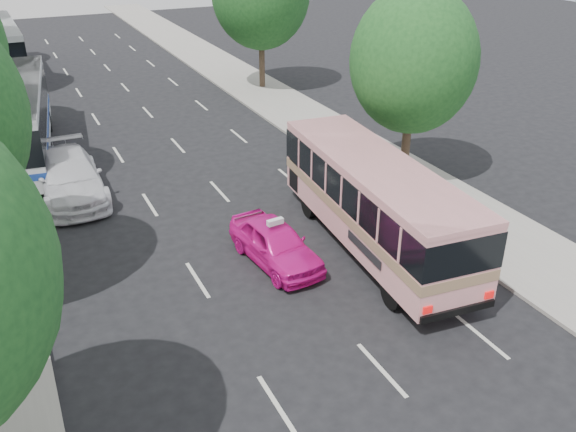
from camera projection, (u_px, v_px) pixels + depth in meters
ground at (310, 336)px, 16.62m from camera, size 120.00×120.00×0.00m
sidewalk_right at (282, 104)px, 35.95m from camera, size 4.00×90.00×0.12m
tree_right_near at (417, 56)px, 24.03m from camera, size 5.10×5.10×7.95m
pink_bus at (375, 196)px, 20.05m from camera, size 3.32×10.02×3.14m
pink_taxi at (275, 243)px, 19.75m from camera, size 2.07×4.26×1.40m
white_pickup at (70, 177)px, 24.24m from camera, size 2.38×5.84×1.70m
tour_coach_front at (16, 115)px, 27.42m from camera, size 3.81×11.80×3.47m
taxi_roof_sign at (275, 222)px, 19.40m from camera, size 0.57×0.24×0.18m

